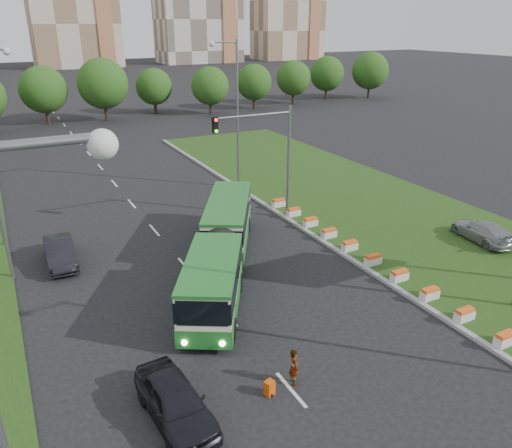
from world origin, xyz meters
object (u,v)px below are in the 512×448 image
traffic_mast_left (29,182)px  car_left_far (60,252)px  car_left_near (175,401)px  car_median (483,231)px  shopping_trolley (270,388)px  traffic_mast_median (269,147)px  articulated_bus (215,247)px  pedestrian (294,367)px

traffic_mast_left → car_left_far: (1.02, 0.59, -4.60)m
traffic_mast_left → car_left_near: bearing=-78.5°
traffic_mast_left → car_median: size_ratio=1.76×
car_left_far → shopping_trolley: 16.38m
traffic_mast_median → articulated_bus: traffic_mast_median is taller
traffic_mast_median → traffic_mast_left: size_ratio=1.00×
car_left_far → shopping_trolley: size_ratio=7.39×
traffic_mast_median → shopping_trolley: size_ratio=13.00×
traffic_mast_median → car_left_far: 14.87m
shopping_trolley → car_median: bearing=-0.8°
traffic_mast_left → articulated_bus: bearing=-28.0°
pedestrian → shopping_trolley: 1.26m
traffic_mast_median → pedestrian: size_ratio=5.15×
pedestrian → shopping_trolley: size_ratio=2.53×
shopping_trolley → traffic_mast_left: bearing=95.2°
car_left_near → shopping_trolley: car_left_near is taller
car_median → pedestrian: pedestrian is taller
shopping_trolley → articulated_bus: bearing=59.5°
car_median → shopping_trolley: 19.94m
car_left_far → traffic_mast_median: bearing=3.3°
traffic_mast_median → car_median: (10.34, -9.78, -4.54)m
traffic_mast_left → car_left_near: size_ratio=1.75×
articulated_bus → car_left_near: 11.35m
traffic_mast_median → articulated_bus: (-6.47, -5.62, -3.77)m
traffic_mast_left → car_left_far: size_ratio=1.76×
traffic_mast_left → car_median: traffic_mast_left is taller
traffic_mast_left → car_left_near: (2.92, -14.37, -4.57)m
traffic_mast_median → car_median: bearing=-43.4°
shopping_trolley → car_left_far: bearing=91.1°
articulated_bus → pedestrian: articulated_bus is taller
articulated_bus → pedestrian: 10.16m
traffic_mast_median → pedestrian: traffic_mast_median is taller
car_left_far → shopping_trolley: bearing=-68.8°
traffic_mast_median → car_left_far: size_ratio=1.76×
car_left_near → traffic_mast_median: bearing=47.3°
articulated_bus → shopping_trolley: 10.52m
car_left_far → car_median: (24.48, -9.37, 0.06)m
car_median → car_left_far: bearing=-14.1°
car_left_near → car_left_far: car_left_near is taller
car_median → articulated_bus: bearing=-7.0°
car_left_near → car_left_far: bearing=93.1°
car_left_far → car_median: 26.21m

